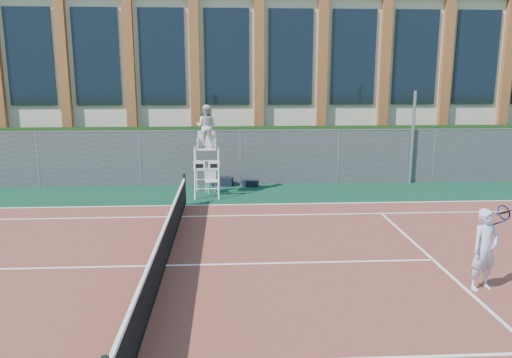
{
  "coord_description": "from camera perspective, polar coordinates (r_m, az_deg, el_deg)",
  "views": [
    {
      "loc": [
        1.49,
        -11.07,
        4.39
      ],
      "look_at": [
        2.3,
        3.0,
        1.44
      ],
      "focal_mm": 35.0,
      "sensor_mm": 36.0,
      "label": 1
    }
  ],
  "objects": [
    {
      "name": "ground",
      "position": [
        12.01,
        -10.34,
        -9.84
      ],
      "size": [
        120.0,
        120.0,
        0.0
      ],
      "primitive_type": "plane",
      "color": "#233814"
    },
    {
      "name": "apron",
      "position": [
        12.93,
        -9.81,
        -8.19
      ],
      "size": [
        36.0,
        20.0,
        0.01
      ],
      "primitive_type": "cube",
      "color": "#0C3628",
      "rests_on": "ground"
    },
    {
      "name": "tennis_court",
      "position": [
        12.0,
        -10.34,
        -9.75
      ],
      "size": [
        23.77,
        10.97,
        0.02
      ],
      "primitive_type": "cube",
      "color": "brown",
      "rests_on": "apron"
    },
    {
      "name": "tennis_net",
      "position": [
        11.82,
        -10.44,
        -7.42
      ],
      "size": [
        0.1,
        11.3,
        1.1
      ],
      "color": "black",
      "rests_on": "ground"
    },
    {
      "name": "fence",
      "position": [
        20.2,
        -7.48,
        2.34
      ],
      "size": [
        40.0,
        0.06,
        2.2
      ],
      "primitive_type": null,
      "color": "#595E60",
      "rests_on": "ground"
    },
    {
      "name": "hedge",
      "position": [
        21.38,
        -7.25,
        2.87
      ],
      "size": [
        40.0,
        1.4,
        2.2
      ],
      "primitive_type": "cube",
      "color": "black",
      "rests_on": "ground"
    },
    {
      "name": "building",
      "position": [
        29.06,
        -6.34,
        11.26
      ],
      "size": [
        45.0,
        10.6,
        8.22
      ],
      "color": "beige",
      "rests_on": "ground"
    },
    {
      "name": "steel_pole",
      "position": [
        21.3,
        17.45,
        4.52
      ],
      "size": [
        0.12,
        0.12,
        3.77
      ],
      "primitive_type": "cylinder",
      "color": "#9EA0A5",
      "rests_on": "ground"
    },
    {
      "name": "umpire_chair",
      "position": [
        18.24,
        -5.69,
        5.71
      ],
      "size": [
        0.94,
        1.45,
        3.38
      ],
      "color": "white",
      "rests_on": "ground"
    },
    {
      "name": "plastic_chair",
      "position": [
        18.91,
        -5.16,
        0.09
      ],
      "size": [
        0.54,
        0.54,
        0.94
      ],
      "color": "silver",
      "rests_on": "apron"
    },
    {
      "name": "sports_bag_near",
      "position": [
        20.1,
        -3.83,
        -0.29
      ],
      "size": [
        0.87,
        0.5,
        0.35
      ],
      "primitive_type": "cube",
      "rotation": [
        0.0,
        0.0,
        -0.22
      ],
      "color": "black",
      "rests_on": "apron"
    },
    {
      "name": "sports_bag_far",
      "position": [
        19.94,
        -0.65,
        -0.52
      ],
      "size": [
        0.67,
        0.45,
        0.25
      ],
      "primitive_type": "cube",
      "rotation": [
        0.0,
        0.0,
        -0.33
      ],
      "color": "black",
      "rests_on": "apron"
    },
    {
      "name": "tennis_player",
      "position": [
        11.31,
        24.69,
        -7.33
      ],
      "size": [
        1.0,
        0.73,
        1.73
      ],
      "color": "silver",
      "rests_on": "tennis_court"
    }
  ]
}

